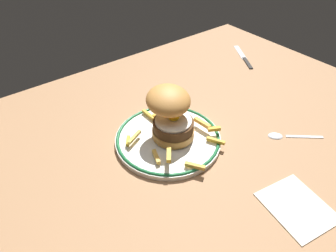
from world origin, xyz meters
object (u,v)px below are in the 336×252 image
(dinner_plate, at_px, (168,138))
(spoon, at_px, (282,135))
(napkin, at_px, (297,206))
(knife, at_px, (244,58))
(burger, at_px, (171,113))

(dinner_plate, height_order, spoon, dinner_plate)
(napkin, bearing_deg, spoon, 43.77)
(spoon, xyz_separation_m, napkin, (-0.15, -0.14, -0.00))
(spoon, height_order, napkin, spoon)
(knife, height_order, spoon, spoon)
(spoon, bearing_deg, burger, 143.16)
(dinner_plate, xyz_separation_m, napkin, (0.08, -0.30, -0.01))
(knife, distance_m, spoon, 0.41)
(spoon, bearing_deg, napkin, -136.23)
(burger, height_order, spoon, burger)
(burger, xyz_separation_m, spoon, (0.22, -0.16, -0.07))
(spoon, relative_size, napkin, 0.90)
(dinner_plate, relative_size, spoon, 2.22)
(dinner_plate, bearing_deg, knife, 20.12)
(knife, bearing_deg, spoon, -126.33)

